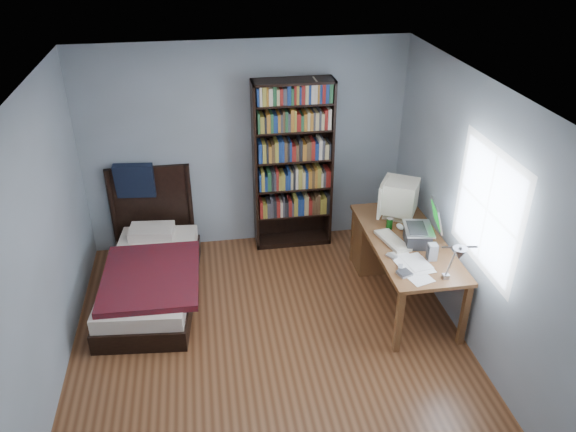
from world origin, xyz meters
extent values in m
plane|color=#562F19|center=(0.00, 0.00, 0.00)|extent=(4.20, 4.20, 0.00)
plane|color=white|center=(0.00, 0.00, 2.50)|extent=(4.20, 4.20, 0.00)
cube|color=#9BA7B6|center=(0.00, 2.10, 1.25)|extent=(3.80, 0.04, 2.50)
cube|color=#9BA7B6|center=(-1.90, 0.00, 1.25)|extent=(0.04, 4.20, 2.50)
cube|color=#9BA7B6|center=(1.90, 0.00, 1.25)|extent=(0.04, 4.20, 2.50)
cube|color=white|center=(1.89, -0.15, 1.45)|extent=(0.01, 1.14, 1.14)
cube|color=white|center=(1.88, -0.15, 1.45)|extent=(0.01, 1.00, 1.00)
cube|color=brown|center=(1.50, 0.60, 0.71)|extent=(0.75, 1.70, 0.04)
cube|color=brown|center=(1.18, -0.20, 0.34)|extent=(0.06, 0.06, 0.69)
cube|color=brown|center=(1.83, -0.20, 0.34)|extent=(0.06, 0.06, 0.69)
cube|color=brown|center=(1.18, 1.40, 0.34)|extent=(0.06, 0.06, 0.69)
cube|color=brown|center=(1.83, 1.40, 0.34)|extent=(0.06, 0.06, 0.69)
cube|color=brown|center=(1.50, 1.23, 0.34)|extent=(0.69, 0.40, 0.68)
cube|color=beige|center=(1.54, 1.09, 0.74)|extent=(0.31, 0.30, 0.03)
cylinder|color=beige|center=(1.54, 1.09, 0.79)|extent=(0.09, 0.09, 0.06)
cube|color=beige|center=(1.57, 1.09, 0.99)|extent=(0.50, 0.49, 0.35)
cube|color=beige|center=(1.38, 1.09, 0.99)|extent=(0.21, 0.33, 0.37)
cube|color=#388BCD|center=(1.37, 1.09, 0.99)|extent=(0.15, 0.24, 0.24)
cube|color=#2D2D30|center=(1.58, 0.51, 0.81)|extent=(0.30, 0.33, 0.17)
cube|color=silver|center=(1.58, 0.51, 0.91)|extent=(0.34, 0.41, 0.02)
cube|color=#2D2D30|center=(1.56, 0.51, 0.92)|extent=(0.23, 0.32, 0.00)
cube|color=silver|center=(1.75, 0.51, 1.04)|extent=(0.15, 0.38, 0.26)
cube|color=#0CBF26|center=(1.74, 0.51, 1.04)|extent=(0.12, 0.31, 0.20)
cube|color=#99999E|center=(1.62, -0.11, 0.75)|extent=(0.06, 0.05, 0.04)
cylinder|color=#99999E|center=(1.62, -0.17, 0.97)|extent=(0.02, 0.14, 0.39)
cylinder|color=#99999E|center=(1.55, -0.39, 1.25)|extent=(0.17, 0.33, 0.20)
cone|color=#99999E|center=(1.48, -0.55, 1.29)|extent=(0.12, 0.12, 0.10)
cube|color=beige|center=(1.34, 0.58, 0.75)|extent=(0.28, 0.48, 0.04)
cube|color=gray|center=(1.61, 0.21, 0.82)|extent=(0.09, 0.09, 0.17)
cylinder|color=#083D0D|center=(1.40, 0.85, 0.79)|extent=(0.07, 0.07, 0.12)
ellipsoid|color=silver|center=(1.51, 0.84, 0.75)|extent=(0.07, 0.12, 0.04)
cube|color=silver|center=(1.24, 0.31, 0.74)|extent=(0.11, 0.12, 0.02)
cube|color=gray|center=(1.27, 0.12, 0.74)|extent=(0.07, 0.09, 0.02)
cube|color=gray|center=(1.27, 0.01, 0.74)|extent=(0.14, 0.14, 0.02)
cube|color=black|center=(0.09, 1.94, 1.04)|extent=(0.03, 0.30, 2.08)
cube|color=black|center=(0.99, 1.94, 1.04)|extent=(0.03, 0.30, 2.08)
cube|color=black|center=(0.54, 1.94, 2.06)|extent=(0.93, 0.30, 0.03)
cube|color=black|center=(0.54, 1.94, 0.03)|extent=(0.93, 0.30, 0.06)
cube|color=black|center=(0.54, 2.08, 1.04)|extent=(0.93, 0.02, 2.08)
cube|color=olive|center=(0.54, 1.92, 1.07)|extent=(0.85, 0.22, 1.88)
cube|color=black|center=(-1.16, 1.05, 0.11)|extent=(1.09, 1.90, 0.22)
cube|color=#F3E2D1|center=(-1.16, 1.05, 0.30)|extent=(1.04, 1.84, 0.16)
cube|color=maroon|center=(-1.13, 0.82, 0.41)|extent=(1.01, 1.21, 0.07)
cube|color=#F3E2D1|center=(-1.16, 1.71, 0.43)|extent=(0.53, 0.37, 0.12)
cube|color=black|center=(-1.16, 2.06, 0.55)|extent=(0.97, 0.05, 1.10)
cylinder|color=black|center=(-1.62, 2.04, 0.55)|extent=(0.06, 0.06, 1.10)
cylinder|color=black|center=(-0.71, 2.04, 0.55)|extent=(0.06, 0.06, 1.10)
cube|color=black|center=(-1.31, 2.03, 0.95)|extent=(0.46, 0.20, 0.43)
camera|label=1|loc=(-0.50, -4.08, 3.74)|focal=35.00mm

